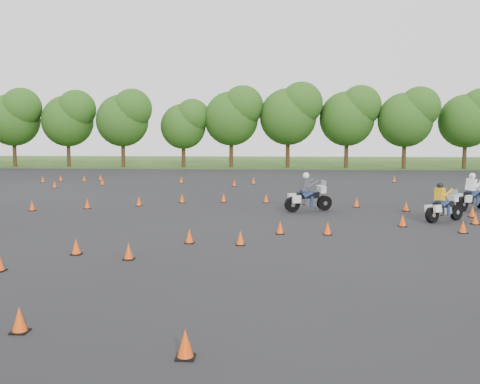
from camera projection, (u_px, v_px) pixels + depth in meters
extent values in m
plane|color=#2D5119|center=(232.00, 239.00, 18.23)|extent=(140.00, 140.00, 0.00)
plane|color=black|center=(243.00, 214.00, 24.18)|extent=(62.00, 62.00, 0.00)
cone|color=#F9490A|center=(129.00, 252.00, 15.25)|extent=(0.26, 0.26, 0.45)
cone|color=#F9490A|center=(185.00, 344.00, 8.51)|extent=(0.26, 0.26, 0.45)
cone|color=#F9490A|center=(253.00, 181.00, 38.68)|extent=(0.26, 0.26, 0.45)
cone|color=#F9490A|center=(87.00, 204.00, 25.74)|extent=(0.26, 0.26, 0.45)
cone|color=#F9490A|center=(463.00, 227.00, 19.34)|extent=(0.26, 0.26, 0.45)
cone|color=#F9490A|center=(100.00, 177.00, 41.72)|extent=(0.26, 0.26, 0.45)
cone|color=#F9490A|center=(182.00, 198.00, 28.01)|extent=(0.26, 0.26, 0.45)
cone|color=#F9490A|center=(55.00, 185.00, 35.80)|extent=(0.26, 0.26, 0.45)
cone|color=#F9490A|center=(472.00, 212.00, 23.09)|extent=(0.26, 0.26, 0.45)
cone|color=#F9490A|center=(189.00, 236.00, 17.53)|extent=(0.26, 0.26, 0.45)
cone|color=#F9490A|center=(240.00, 238.00, 17.24)|extent=(0.26, 0.26, 0.45)
cone|color=#F9490A|center=(266.00, 198.00, 28.02)|extent=(0.26, 0.26, 0.45)
cone|color=#F9490A|center=(181.00, 180.00, 39.45)|extent=(0.26, 0.26, 0.45)
cone|color=#F9490A|center=(394.00, 179.00, 40.02)|extent=(0.26, 0.26, 0.45)
cone|color=#F9490A|center=(437.00, 204.00, 25.77)|extent=(0.26, 0.26, 0.45)
cone|color=#F9490A|center=(280.00, 228.00, 19.18)|extent=(0.26, 0.26, 0.45)
cone|color=#F9490A|center=(76.00, 247.00, 15.89)|extent=(0.26, 0.26, 0.45)
cone|color=#F9490A|center=(43.00, 180.00, 39.83)|extent=(0.26, 0.26, 0.45)
cone|color=#F9490A|center=(406.00, 206.00, 24.90)|extent=(0.26, 0.26, 0.45)
cone|color=#F9490A|center=(32.00, 206.00, 25.04)|extent=(0.26, 0.26, 0.45)
cone|color=#F9490A|center=(224.00, 198.00, 28.18)|extent=(0.26, 0.26, 0.45)
cone|color=#F9490A|center=(61.00, 178.00, 41.13)|extent=(0.26, 0.26, 0.45)
cone|color=#F9490A|center=(102.00, 182.00, 37.87)|extent=(0.26, 0.26, 0.45)
cone|color=#F9490A|center=(139.00, 201.00, 26.75)|extent=(0.26, 0.26, 0.45)
cone|color=#F9490A|center=(434.00, 210.00, 23.62)|extent=(0.26, 0.26, 0.45)
cone|color=#F9490A|center=(357.00, 203.00, 26.31)|extent=(0.26, 0.26, 0.45)
cone|color=#F9490A|center=(234.00, 183.00, 36.95)|extent=(0.26, 0.26, 0.45)
cone|color=#F9490A|center=(475.00, 219.00, 21.20)|extent=(0.26, 0.26, 0.45)
cone|color=#F9490A|center=(328.00, 228.00, 19.03)|extent=(0.26, 0.26, 0.45)
cone|color=#F9490A|center=(19.00, 320.00, 9.62)|extent=(0.26, 0.26, 0.45)
cone|color=#F9490A|center=(403.00, 221.00, 20.73)|extent=(0.26, 0.26, 0.45)
cone|color=#F9490A|center=(84.00, 179.00, 40.57)|extent=(0.26, 0.26, 0.45)
cone|color=#F9490A|center=(306.00, 200.00, 27.28)|extent=(0.26, 0.26, 0.45)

